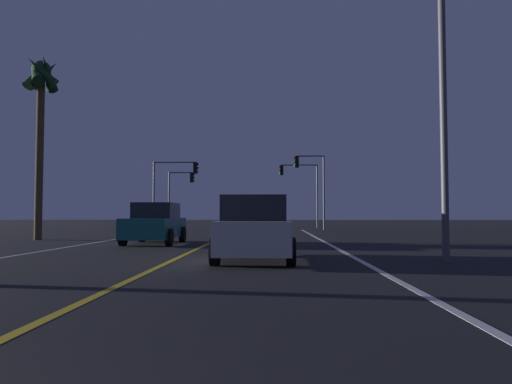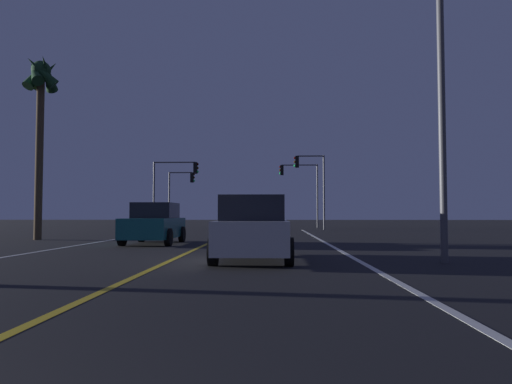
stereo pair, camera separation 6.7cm
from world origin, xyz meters
name	(u,v)px [view 1 (the left image)]	position (x,y,z in m)	size (l,w,h in m)	color
lane_edge_right	(344,252)	(4.96, 14.89, 0.00)	(0.16, 41.78, 0.01)	silver
lane_edge_left	(43,251)	(-4.96, 14.89, 0.00)	(0.16, 41.78, 0.01)	silver
lane_center_divider	(191,251)	(0.00, 14.89, 0.00)	(0.16, 41.78, 0.01)	gold
car_lead_same_lane	(255,229)	(2.19, 11.93, 0.82)	(2.02, 4.30, 1.70)	black
car_oncoming	(155,224)	(-2.21, 18.90, 0.82)	(2.02, 4.30, 1.70)	black
traffic_light_near_right	(310,175)	(5.61, 36.28, 4.25)	(2.41, 0.36, 5.80)	#4C4C51
traffic_light_near_left	(176,179)	(-4.95, 36.28, 4.01)	(3.61, 0.36, 5.35)	#4C4C51
traffic_light_far_right	(299,181)	(5.05, 41.78, 4.22)	(3.48, 0.36, 5.67)	#4C4C51
traffic_light_far_left	(181,186)	(-5.54, 41.78, 3.72)	(2.40, 0.36, 5.03)	#4C4C51
street_lamp_right_near	(420,43)	(6.46, 11.56, 5.64)	(2.68, 0.44, 8.96)	#4C4C51
palm_tree_left_mid	(41,92)	(-8.55, 21.70, 7.16)	(1.94, 2.03, 8.96)	#473826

